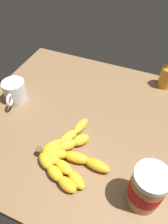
% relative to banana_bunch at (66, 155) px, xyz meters
% --- Properties ---
extents(ground_plane, '(0.89, 0.74, 0.04)m').
position_rel_banana_bunch_xyz_m(ground_plane, '(-0.03, -0.16, -0.03)').
color(ground_plane, brown).
extents(banana_bunch, '(0.23, 0.27, 0.03)m').
position_rel_banana_bunch_xyz_m(banana_bunch, '(0.00, 0.00, 0.00)').
color(banana_bunch, gold).
rests_on(banana_bunch, ground_plane).
extents(peanut_butter_jar, '(0.09, 0.09, 0.14)m').
position_rel_banana_bunch_xyz_m(peanut_butter_jar, '(-0.24, 0.03, 0.05)').
color(peanut_butter_jar, '#B27238').
rests_on(peanut_butter_jar, ground_plane).
extents(honey_bottle, '(0.06, 0.06, 0.13)m').
position_rel_banana_bunch_xyz_m(honey_bottle, '(-0.22, -0.47, 0.04)').
color(honey_bottle, orange).
rests_on(honey_bottle, ground_plane).
extents(coffee_mug, '(0.08, 0.12, 0.08)m').
position_rel_banana_bunch_xyz_m(coffee_mug, '(0.29, -0.16, 0.03)').
color(coffee_mug, silver).
rests_on(coffee_mug, ground_plane).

